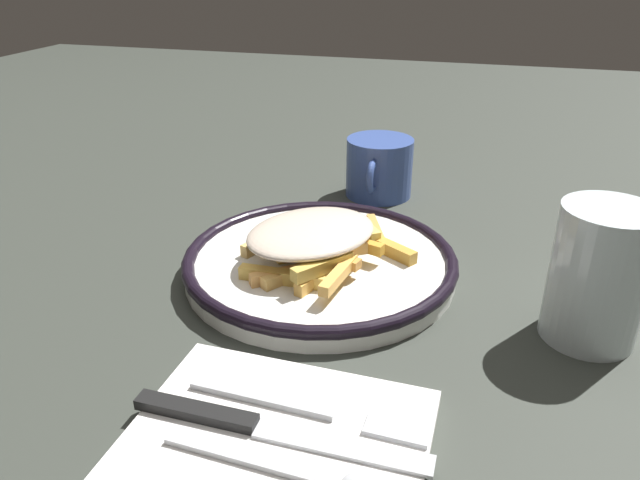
# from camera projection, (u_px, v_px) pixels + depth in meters

# --- Properties ---
(ground_plane) EXTENTS (2.60, 2.60, 0.00)m
(ground_plane) POSITION_uv_depth(u_px,v_px,m) (320.00, 274.00, 0.62)
(ground_plane) COLOR #333731
(plate) EXTENTS (0.28, 0.28, 0.03)m
(plate) POSITION_uv_depth(u_px,v_px,m) (320.00, 262.00, 0.62)
(plate) COLOR white
(plate) RESTS_ON ground_plane
(fries_heap) EXTENTS (0.20, 0.19, 0.04)m
(fries_heap) POSITION_uv_depth(u_px,v_px,m) (317.00, 240.00, 0.60)
(fries_heap) COLOR #EAAE4B
(fries_heap) RESTS_ON plate
(napkin) EXTENTS (0.16, 0.20, 0.01)m
(napkin) POSITION_uv_depth(u_px,v_px,m) (278.00, 440.00, 0.41)
(napkin) COLOR white
(napkin) RESTS_ON ground_plane
(fork) EXTENTS (0.02, 0.18, 0.01)m
(fork) POSITION_uv_depth(u_px,v_px,m) (307.00, 408.00, 0.42)
(fork) COLOR silver
(fork) RESTS_ON napkin
(knife) EXTENTS (0.02, 0.21, 0.01)m
(knife) POSITION_uv_depth(u_px,v_px,m) (251.00, 425.00, 0.41)
(knife) COLOR black
(knife) RESTS_ON napkin
(spoon) EXTENTS (0.02, 0.15, 0.01)m
(spoon) POSITION_uv_depth(u_px,v_px,m) (314.00, 475.00, 0.37)
(spoon) COLOR silver
(spoon) RESTS_ON napkin
(water_glass) EXTENTS (0.08, 0.08, 0.12)m
(water_glass) POSITION_uv_depth(u_px,v_px,m) (598.00, 275.00, 0.50)
(water_glass) COLOR silver
(water_glass) RESTS_ON ground_plane
(coffee_mug) EXTENTS (0.11, 0.09, 0.08)m
(coffee_mug) POSITION_uv_depth(u_px,v_px,m) (379.00, 168.00, 0.80)
(coffee_mug) COLOR #3A539C
(coffee_mug) RESTS_ON ground_plane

